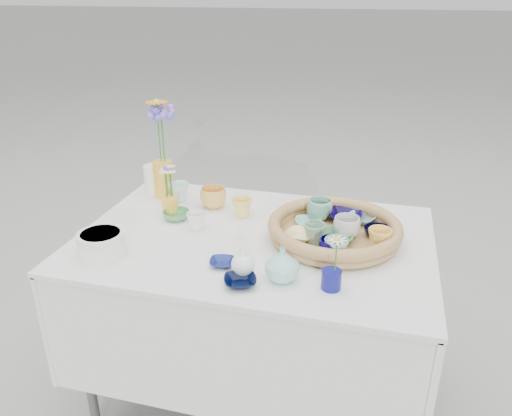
% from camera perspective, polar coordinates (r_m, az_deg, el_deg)
% --- Properties ---
extents(ground, '(80.00, 80.00, 0.00)m').
position_cam_1_polar(ground, '(2.26, -0.14, -20.77)').
color(ground, gray).
extents(display_table, '(1.26, 0.86, 0.77)m').
position_cam_1_polar(display_table, '(2.26, -0.14, -20.77)').
color(display_table, white).
rests_on(display_table, ground).
extents(wicker_tray, '(0.47, 0.47, 0.08)m').
position_cam_1_polar(wicker_tray, '(1.79, 8.95, -2.50)').
color(wicker_tray, olive).
rests_on(wicker_tray, display_table).
extents(tray_ceramic_0, '(0.13, 0.13, 0.03)m').
position_cam_1_polar(tray_ceramic_0, '(1.91, 10.18, -0.96)').
color(tray_ceramic_0, '#08003A').
rests_on(tray_ceramic_0, wicker_tray).
extents(tray_ceramic_1, '(0.13, 0.13, 0.03)m').
position_cam_1_polar(tray_ceramic_1, '(1.82, 13.71, -2.66)').
color(tray_ceramic_1, black).
rests_on(tray_ceramic_1, wicker_tray).
extents(tray_ceramic_2, '(0.10, 0.10, 0.07)m').
position_cam_1_polar(tray_ceramic_2, '(1.72, 13.93, -3.49)').
color(tray_ceramic_2, '#F7CA53').
rests_on(tray_ceramic_2, wicker_tray).
extents(tray_ceramic_3, '(0.14, 0.14, 0.03)m').
position_cam_1_polar(tray_ceramic_3, '(1.76, 9.12, -3.25)').
color(tray_ceramic_3, '#438752').
rests_on(tray_ceramic_3, wicker_tray).
extents(tray_ceramic_4, '(0.08, 0.08, 0.07)m').
position_cam_1_polar(tray_ceramic_4, '(1.72, 6.68, -2.90)').
color(tray_ceramic_4, '#7CA98E').
rests_on(tray_ceramic_4, wicker_tray).
extents(tray_ceramic_5, '(0.12, 0.12, 0.02)m').
position_cam_1_polar(tray_ceramic_5, '(1.85, 6.01, -1.67)').
color(tray_ceramic_5, '#8AD1BA').
rests_on(tray_ceramic_5, wicker_tray).
extents(tray_ceramic_6, '(0.12, 0.12, 0.07)m').
position_cam_1_polar(tray_ceramic_6, '(1.91, 7.32, -0.09)').
color(tray_ceramic_6, '#A2CCB4').
rests_on(tray_ceramic_6, wicker_tray).
extents(tray_ceramic_7, '(0.11, 0.11, 0.07)m').
position_cam_1_polar(tray_ceramic_7, '(1.78, 10.32, -2.15)').
color(tray_ceramic_7, silver).
rests_on(tray_ceramic_7, wicker_tray).
extents(tray_ceramic_8, '(0.14, 0.14, 0.03)m').
position_cam_1_polar(tray_ceramic_8, '(1.92, 11.92, -1.18)').
color(tray_ceramic_8, '#7CB9CE').
rests_on(tray_ceramic_8, wicker_tray).
extents(tray_ceramic_9, '(0.11, 0.11, 0.07)m').
position_cam_1_polar(tray_ceramic_9, '(1.64, 8.67, -4.60)').
color(tray_ceramic_9, '#08004A').
rests_on(tray_ceramic_9, wicker_tray).
extents(tray_ceramic_10, '(0.13, 0.13, 0.03)m').
position_cam_1_polar(tray_ceramic_10, '(1.76, 5.13, -3.15)').
color(tray_ceramic_10, '#FAE791').
rests_on(tray_ceramic_10, wicker_tray).
extents(tray_ceramic_11, '(0.09, 0.09, 0.07)m').
position_cam_1_polar(tray_ceramic_11, '(1.63, 9.13, -4.68)').
color(tray_ceramic_11, '#89BFB7').
rests_on(tray_ceramic_11, wicker_tray).
extents(tray_ceramic_12, '(0.12, 0.12, 0.07)m').
position_cam_1_polar(tray_ceramic_12, '(1.89, 7.12, -0.38)').
color(tray_ceramic_12, '#5B947A').
rests_on(tray_ceramic_12, wicker_tray).
extents(loose_ceramic_0, '(0.14, 0.14, 0.08)m').
position_cam_1_polar(loose_ceramic_0, '(2.04, -4.91, 1.19)').
color(loose_ceramic_0, '#EDB14E').
rests_on(loose_ceramic_0, display_table).
extents(loose_ceramic_1, '(0.08, 0.08, 0.08)m').
position_cam_1_polar(loose_ceramic_1, '(1.95, -1.60, 0.07)').
color(loose_ceramic_1, '#FFDE69').
rests_on(loose_ceramic_1, display_table).
extents(loose_ceramic_2, '(0.14, 0.14, 0.03)m').
position_cam_1_polar(loose_ceramic_2, '(1.96, -9.08, -0.82)').
color(loose_ceramic_2, '#488D52').
rests_on(loose_ceramic_2, display_table).
extents(loose_ceramic_3, '(0.08, 0.08, 0.07)m').
position_cam_1_polar(loose_ceramic_3, '(1.86, -6.85, -1.47)').
color(loose_ceramic_3, white).
rests_on(loose_ceramic_3, display_table).
extents(loose_ceramic_4, '(0.10, 0.10, 0.02)m').
position_cam_1_polar(loose_ceramic_4, '(1.63, -3.89, -6.25)').
color(loose_ceramic_4, navy).
rests_on(loose_ceramic_4, display_table).
extents(loose_ceramic_5, '(0.10, 0.10, 0.08)m').
position_cam_1_polar(loose_ceramic_5, '(2.12, -8.79, 1.82)').
color(loose_ceramic_5, silver).
rests_on(loose_ceramic_5, display_table).
extents(loose_ceramic_6, '(0.13, 0.13, 0.02)m').
position_cam_1_polar(loose_ceramic_6, '(1.53, -1.82, -8.38)').
color(loose_ceramic_6, black).
rests_on(loose_ceramic_6, display_table).
extents(fluted_bowl, '(0.19, 0.19, 0.08)m').
position_cam_1_polar(fluted_bowl, '(1.75, -17.23, -3.93)').
color(fluted_bowl, white).
rests_on(fluted_bowl, display_table).
extents(bud_vase_paleblue, '(0.09, 0.09, 0.11)m').
position_cam_1_polar(bud_vase_paleblue, '(1.55, -1.50, -5.82)').
color(bud_vase_paleblue, white).
rests_on(bud_vase_paleblue, display_table).
extents(bud_vase_seafoam, '(0.11, 0.11, 0.11)m').
position_cam_1_polar(bud_vase_seafoam, '(1.53, 3.01, -6.39)').
color(bud_vase_seafoam, '#92DACB').
rests_on(bud_vase_seafoam, display_table).
extents(bud_vase_cobalt, '(0.08, 0.08, 0.06)m').
position_cam_1_polar(bud_vase_cobalt, '(1.52, 8.60, -8.09)').
color(bud_vase_cobalt, navy).
rests_on(bud_vase_cobalt, display_table).
extents(single_daisy, '(0.07, 0.07, 0.12)m').
position_cam_1_polar(single_daisy, '(1.48, 9.12, -5.37)').
color(single_daisy, white).
rests_on(single_daisy, bud_vase_cobalt).
extents(tall_vase_yellow, '(0.10, 0.10, 0.16)m').
position_cam_1_polar(tall_vase_yellow, '(2.16, -10.52, 3.27)').
color(tall_vase_yellow, gold).
rests_on(tall_vase_yellow, display_table).
extents(gerbera, '(0.12, 0.12, 0.27)m').
position_cam_1_polar(gerbera, '(2.11, -11.05, 8.48)').
color(gerbera, orange).
rests_on(gerbera, tall_vase_yellow).
extents(hydrangea, '(0.11, 0.11, 0.29)m').
position_cam_1_polar(hydrangea, '(2.12, -10.61, 7.99)').
color(hydrangea, '#7E5FCA').
rests_on(hydrangea, tall_vase_yellow).
extents(white_pitcher, '(0.13, 0.10, 0.12)m').
position_cam_1_polar(white_pitcher, '(2.23, -11.54, 3.31)').
color(white_pitcher, white).
rests_on(white_pitcher, display_table).
extents(daisy_cup, '(0.07, 0.07, 0.07)m').
position_cam_1_polar(daisy_cup, '(2.01, -9.79, 0.29)').
color(daisy_cup, yellow).
rests_on(daisy_cup, display_table).
extents(daisy_posy, '(0.10, 0.10, 0.13)m').
position_cam_1_polar(daisy_posy, '(1.98, -9.91, 3.12)').
color(daisy_posy, white).
rests_on(daisy_posy, daisy_cup).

